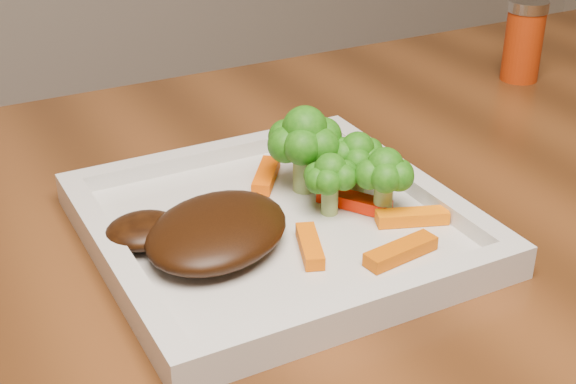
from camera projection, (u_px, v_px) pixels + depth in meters
name	position (u px, v px, depth m)	size (l,w,h in m)	color
plate	(277.00, 230.00, 0.62)	(0.27, 0.27, 0.01)	silver
steak	(217.00, 231.00, 0.57)	(0.12, 0.09, 0.03)	black
broccoli_0	(305.00, 151.00, 0.65)	(0.07, 0.07, 0.07)	#367513
broccoli_1	(357.00, 157.00, 0.64)	(0.05, 0.05, 0.06)	#146410
broccoli_2	(384.00, 181.00, 0.61)	(0.05, 0.05, 0.06)	#1E7513
broccoli_3	(330.00, 178.00, 0.61)	(0.05, 0.05, 0.06)	#377012
carrot_0	(401.00, 251.00, 0.57)	(0.06, 0.02, 0.01)	#C85503
carrot_1	(412.00, 217.00, 0.61)	(0.06, 0.01, 0.01)	orange
carrot_2	(310.00, 246.00, 0.57)	(0.05, 0.01, 0.01)	#E86003
carrot_3	(356.00, 166.00, 0.69)	(0.06, 0.02, 0.01)	#FF6704
carrot_4	(266.00, 175.00, 0.67)	(0.06, 0.02, 0.01)	#F95804
carrot_5	(354.00, 201.00, 0.63)	(0.06, 0.02, 0.01)	#FF2104
spice_shaker	(524.00, 41.00, 0.91)	(0.04, 0.04, 0.09)	#A22C09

